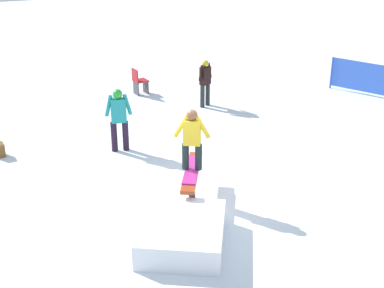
{
  "coord_description": "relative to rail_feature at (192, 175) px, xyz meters",
  "views": [
    {
      "loc": [
        -9.39,
        3.56,
        5.65
      ],
      "look_at": [
        0.0,
        0.0,
        1.27
      ],
      "focal_mm": 50.0,
      "sensor_mm": 36.0,
      "label": 1
    }
  ],
  "objects": [
    {
      "name": "folding_chair",
      "position": [
        7.3,
        -0.88,
        -0.15
      ],
      "size": [
        0.51,
        0.51,
        0.88
      ],
      "rotation": [
        0.0,
        0.0,
        0.17
      ],
      "color": "#3F3F44",
      "rests_on": "ground"
    },
    {
      "name": "main_rider_on_rail",
      "position": [
        0.0,
        0.0,
        0.79
      ],
      "size": [
        1.31,
        0.86,
        1.35
      ],
      "rotation": [
        0.0,
        0.0,
        -0.47
      ],
      "color": "#C62E8F",
      "rests_on": "rail_feature"
    },
    {
      "name": "bystander_teal",
      "position": [
        3.0,
        0.83,
        0.36
      ],
      "size": [
        0.28,
        0.69,
        1.64
      ],
      "rotation": [
        0.0,
        0.0,
        4.57
      ],
      "color": "black",
      "rests_on": "ground"
    },
    {
      "name": "bystander_black",
      "position": [
        5.4,
        -2.49,
        0.27
      ],
      "size": [
        0.35,
        0.57,
        1.48
      ],
      "rotation": [
        0.0,
        0.0,
        5.2
      ],
      "color": "#28292B",
      "rests_on": "ground"
    },
    {
      "name": "ground_plane",
      "position": [
        0.0,
        0.0,
        -0.56
      ],
      "size": [
        60.0,
        60.0,
        0.0
      ],
      "primitive_type": "plane",
      "color": "white"
    },
    {
      "name": "snow_kicker_ramp",
      "position": [
        -1.56,
        0.78,
        -0.32
      ],
      "size": [
        2.28,
        2.15,
        0.49
      ],
      "primitive_type": "cube",
      "rotation": [
        0.0,
        0.0,
        -0.47
      ],
      "color": "white",
      "rests_on": "ground"
    },
    {
      "name": "rail_feature",
      "position": [
        0.0,
        0.0,
        0.0
      ],
      "size": [
        1.79,
        1.08,
        0.67
      ],
      "rotation": [
        0.0,
        0.0,
        -0.47
      ],
      "color": "black",
      "rests_on": "ground"
    }
  ]
}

